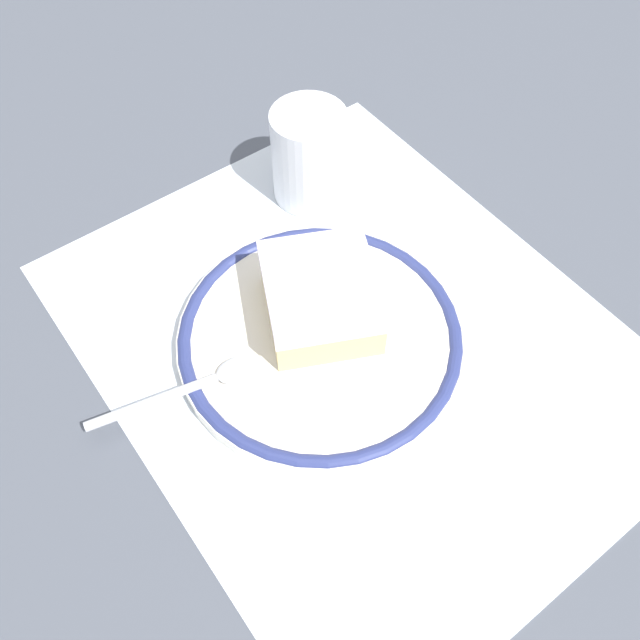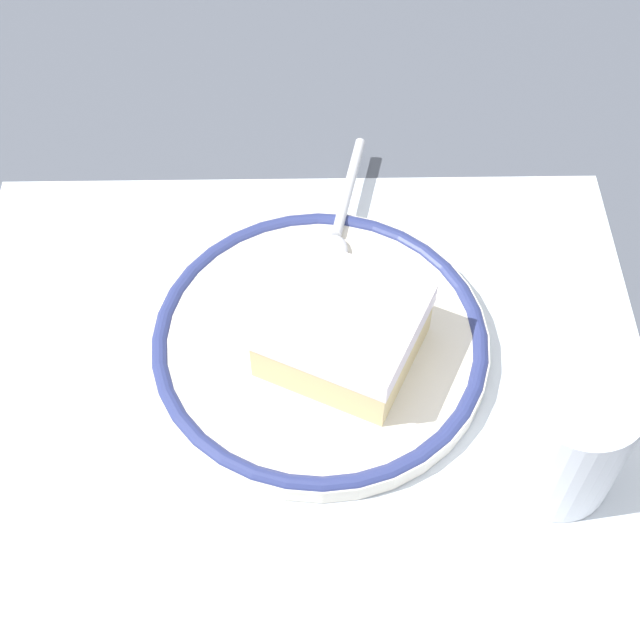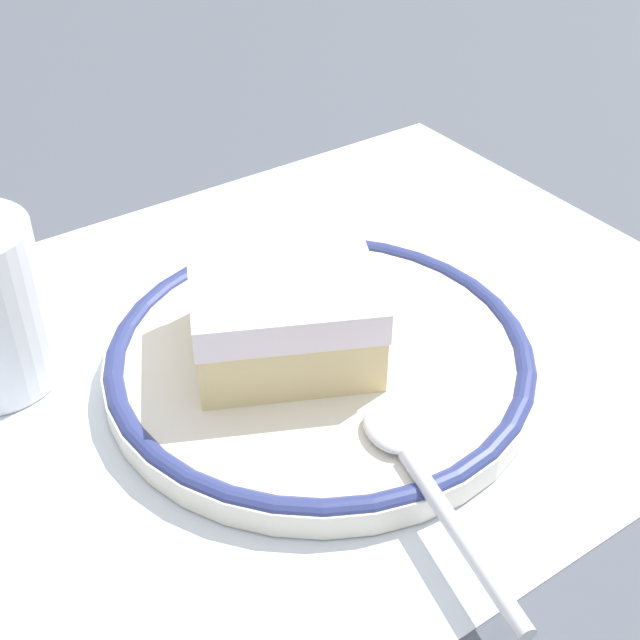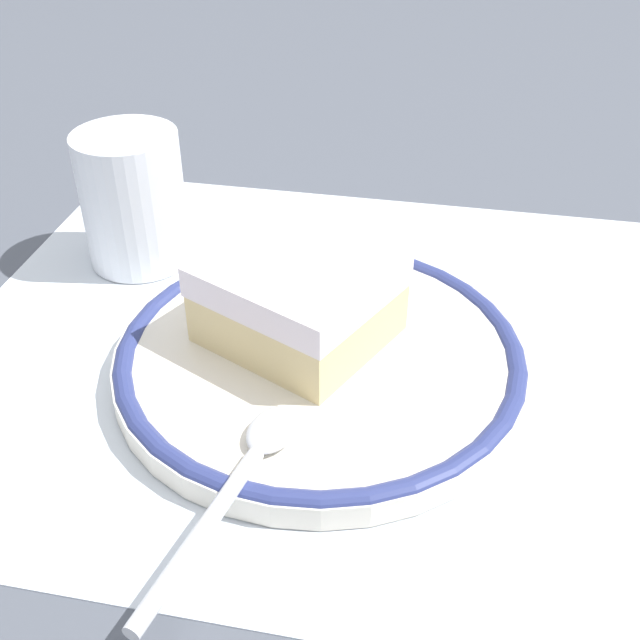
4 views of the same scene
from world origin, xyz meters
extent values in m
plane|color=#4C515B|center=(0.00, 0.00, 0.00)|extent=(2.40, 2.40, 0.00)
cube|color=silver|center=(0.00, 0.00, 0.00)|extent=(0.47, 0.38, 0.00)
cylinder|color=silver|center=(0.01, 0.03, 0.01)|extent=(0.23, 0.23, 0.01)
torus|color=navy|center=(0.01, 0.03, 0.01)|extent=(0.23, 0.23, 0.01)
cube|color=beige|center=(0.03, 0.01, 0.03)|extent=(0.12, 0.12, 0.03)
cube|color=white|center=(0.03, 0.01, 0.05)|extent=(0.12, 0.12, 0.02)
ellipsoid|color=silver|center=(0.02, 0.10, 0.02)|extent=(0.03, 0.04, 0.01)
cylinder|color=silver|center=(0.04, 0.16, 0.02)|extent=(0.03, 0.10, 0.01)
cylinder|color=white|center=(0.16, -0.07, 0.05)|extent=(0.07, 0.07, 0.09)
cylinder|color=brown|center=(0.16, -0.07, 0.03)|extent=(0.06, 0.06, 0.05)
cube|color=white|center=(-0.12, -0.10, 0.00)|extent=(0.14, 0.15, 0.00)
camera|label=1|loc=(-0.23, 0.20, 0.47)|focal=38.54mm
camera|label=2|loc=(0.01, -0.33, 0.51)|focal=51.03mm
camera|label=3|loc=(0.22, 0.32, 0.31)|focal=48.95mm
camera|label=4|loc=(-0.05, 0.36, 0.28)|focal=43.42mm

